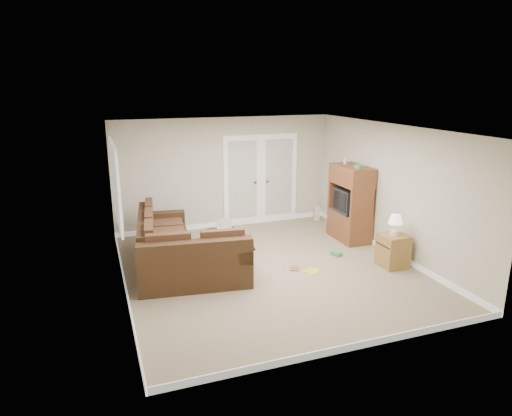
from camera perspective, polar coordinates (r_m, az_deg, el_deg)
name	(u,v)px	position (r m, az deg, el deg)	size (l,w,h in m)	color
floor	(269,269)	(8.26, 1.66, -7.66)	(5.50, 5.50, 0.00)	gray
ceiling	(270,129)	(7.63, 1.81, 9.87)	(5.00, 5.50, 0.02)	silver
wall_left	(119,216)	(7.34, -16.74, -0.96)	(0.02, 5.50, 2.50)	beige
wall_right	(392,191)	(9.05, 16.63, 2.09)	(0.02, 5.50, 2.50)	beige
wall_back	(225,173)	(10.39, -3.87, 4.38)	(5.00, 0.02, 2.50)	beige
wall_front	(356,258)	(5.51, 12.36, -6.10)	(5.00, 0.02, 2.50)	beige
baseboards	(269,267)	(8.24, 1.66, -7.35)	(5.00, 5.50, 0.10)	white
french_doors	(261,180)	(10.66, 0.61, 3.52)	(1.80, 0.05, 2.13)	white
window_left	(116,184)	(8.24, -17.11, 2.92)	(0.05, 1.92, 1.42)	white
sectional_sofa	(176,252)	(8.25, -9.94, -5.40)	(1.95, 2.98, 0.86)	#3E2917
coffee_table	(226,244)	(8.79, -3.82, -4.57)	(0.61, 1.09, 0.72)	black
tv_armoire	(350,203)	(9.76, 11.69, 0.64)	(0.55, 0.99, 1.70)	brown
side_cabinet	(393,248)	(8.63, 16.78, -4.80)	(0.47, 0.47, 0.97)	olive
space_heater	(316,213)	(11.17, 7.57, -0.65)	(0.13, 0.11, 0.33)	silver
floor_magazine	(312,271)	(8.25, 7.02, -7.78)	(0.28, 0.22, 0.01)	gold
floor_greenbox	(336,254)	(9.00, 10.01, -5.64)	(0.14, 0.19, 0.08)	#408E56
floor_book	(290,268)	(8.30, 4.29, -7.50)	(0.16, 0.22, 0.02)	brown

